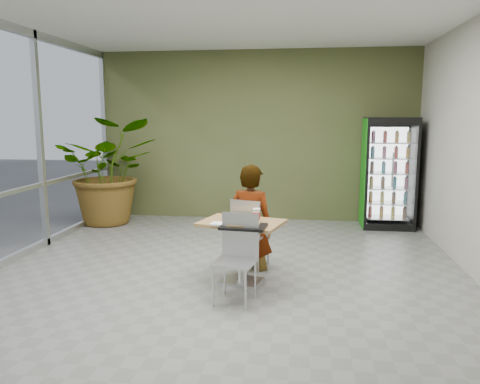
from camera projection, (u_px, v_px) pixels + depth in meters
The scene contains 12 objects.
ground at pixel (225, 279), 5.71m from camera, with size 7.00×7.00×0.00m, color gray.
room_envelope at pixel (225, 148), 5.45m from camera, with size 6.00×7.00×3.20m, color beige, non-canonical shape.
dining_table at pixel (242, 239), 5.49m from camera, with size 1.06×0.86×0.75m.
chair_far at pixel (248, 228), 6.02m from camera, with size 0.51×0.52×0.92m.
chair_near at pixel (237, 250), 4.99m from camera, with size 0.48×0.48×0.93m.
seated_woman at pixel (251, 228), 6.06m from camera, with size 0.61×0.40×1.66m, color black.
pizza_plate at pixel (237, 220), 5.46m from camera, with size 0.36×0.34×0.03m.
soda_cup at pixel (256, 215), 5.43m from camera, with size 0.09×0.09×0.15m.
napkin_stack at pixel (218, 224), 5.29m from camera, with size 0.16×0.16×0.02m, color white.
cafeteria_tray at pixel (244, 226), 5.14m from camera, with size 0.49×0.36×0.03m, color black.
beverage_fridge at pixel (388, 173), 8.27m from camera, with size 0.89×0.69×1.95m.
potted_plant at pixel (110, 171), 8.61m from camera, with size 1.75×1.52×1.95m, color #245C26.
Camera 1 is at (0.91, -5.39, 1.95)m, focal length 35.00 mm.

